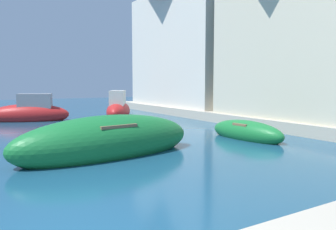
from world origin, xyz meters
name	(u,v)px	position (x,y,z in m)	size (l,w,h in m)	color
quay_promenade	(292,178)	(4.32, -0.37, 0.25)	(44.00, 32.00, 0.50)	#BCB29E
moored_boat_1	(118,109)	(6.82, 14.65, 0.46)	(3.02, 3.84, 1.91)	#B21E1E
moored_boat_4	(30,113)	(1.75, 15.05, 0.44)	(4.48, 2.65, 1.78)	#B21E1E
moored_boat_5	(246,132)	(7.83, 4.56, 0.25)	(1.22, 3.40, 0.91)	#197233
moored_boat_7	(109,141)	(2.32, 4.47, 0.43)	(5.82, 2.44, 1.53)	#197233
waterfront_building_main	(311,33)	(13.00, 5.76, 4.48)	(5.98, 7.98, 7.85)	beige
waterfront_building_annex	(195,42)	(13.00, 15.18, 4.98)	(5.79, 10.16, 8.85)	silver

